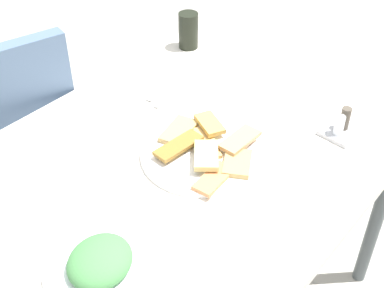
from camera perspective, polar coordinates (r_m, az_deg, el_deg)
dining_table at (r=1.40m, az=-0.62°, el=-3.09°), size 1.12×0.89×0.70m
dining_chair at (r=1.81m, az=-19.19°, el=0.04°), size 0.52×0.52×0.89m
pide_platter at (r=1.33m, az=1.24°, el=-0.84°), size 0.31×0.31×0.04m
salad_plate_greens at (r=1.09m, az=-9.88°, el=-12.62°), size 0.23×0.23×0.06m
soda_can at (r=1.79m, az=-0.40°, el=12.20°), size 0.08×0.08×0.12m
paper_napkin at (r=1.59m, az=-2.88°, el=6.02°), size 0.15×0.15×0.00m
fork at (r=1.58m, az=-2.40°, el=5.92°), size 0.19×0.07×0.00m
spoon at (r=1.60m, az=-3.36°, el=6.36°), size 0.17×0.07×0.00m
condiment_caddy at (r=1.45m, az=15.85°, el=1.72°), size 0.10×0.10×0.08m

